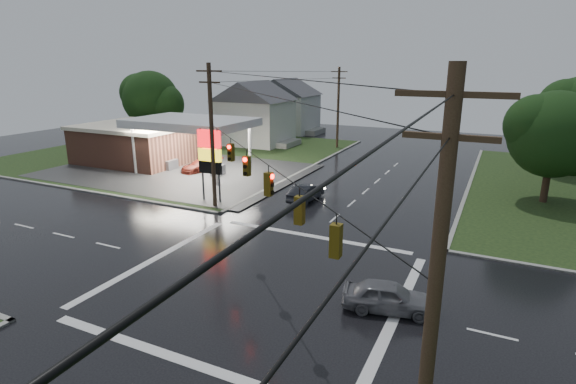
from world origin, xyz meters
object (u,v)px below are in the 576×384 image
at_px(tree_nw_behind, 151,99).
at_px(car_pump, 202,165).
at_px(gas_station, 147,141).
at_px(car_crossing, 389,297).
at_px(house_far, 286,105).
at_px(utility_pole_nw, 212,135).
at_px(tree_ne_near, 556,135).
at_px(car_north, 306,193).
at_px(pylon_sign, 210,154).
at_px(house_near, 255,112).
at_px(utility_pole_n, 338,107).
at_px(utility_pole_se, 432,316).

bearing_deg(tree_nw_behind, car_pump, -34.42).
bearing_deg(gas_station, car_pump, -5.77).
bearing_deg(car_crossing, tree_nw_behind, 41.28).
bearing_deg(gas_station, house_far, 82.50).
bearing_deg(house_far, utility_pole_nw, -72.08).
distance_m(tree_nw_behind, car_pump, 20.41).
bearing_deg(tree_ne_near, car_north, -156.03).
distance_m(pylon_sign, house_far, 39.21).
distance_m(gas_station, tree_ne_near, 40.00).
xyz_separation_m(gas_station, house_near, (4.73, 16.30, 1.86)).
distance_m(pylon_sign, car_crossing, 20.33).
distance_m(utility_pole_nw, house_far, 40.48).
bearing_deg(pylon_sign, gas_station, 148.78).
bearing_deg(tree_ne_near, utility_pole_n, 145.90).
height_order(gas_station, utility_pole_n, utility_pole_n).
xyz_separation_m(tree_ne_near, car_crossing, (-7.55, -22.00, -4.85)).
bearing_deg(utility_pole_se, car_north, 119.16).
xyz_separation_m(utility_pole_n, house_near, (-11.45, -2.00, -1.06)).
bearing_deg(car_pump, utility_pole_n, 86.13).
bearing_deg(car_north, tree_nw_behind, -24.79).
bearing_deg(gas_station, car_north, -14.32).
bearing_deg(car_pump, utility_pole_nw, -29.92).
bearing_deg(car_crossing, utility_pole_n, 10.80).
distance_m(house_near, car_crossing, 45.48).
bearing_deg(utility_pole_nw, tree_ne_near, 27.86).
distance_m(gas_station, tree_nw_behind, 13.63).
bearing_deg(house_far, gas_station, -97.50).
xyz_separation_m(utility_pole_se, car_pump, (-27.13, 28.39, -5.05)).
height_order(utility_pole_n, car_crossing, utility_pole_n).
bearing_deg(utility_pole_n, house_far, 141.23).
distance_m(car_north, car_pump, 14.78).
relative_size(utility_pole_se, car_crossing, 2.63).
height_order(gas_station, tree_nw_behind, tree_nw_behind).
bearing_deg(car_crossing, pylon_sign, 46.28).
height_order(utility_pole_nw, car_north, utility_pole_nw).
distance_m(utility_pole_se, utility_pole_n, 51.16).
relative_size(gas_station, car_north, 6.19).
xyz_separation_m(car_north, car_pump, (-13.97, 4.81, -0.03)).
bearing_deg(utility_pole_n, car_pump, -113.05).
bearing_deg(car_crossing, house_far, 18.59).
bearing_deg(utility_pole_nw, gas_station, 147.77).
relative_size(house_near, tree_nw_behind, 1.10).
bearing_deg(house_far, car_crossing, -59.27).
distance_m(tree_nw_behind, car_crossing, 50.64).
distance_m(house_far, car_pump, 29.67).
xyz_separation_m(utility_pole_se, house_far, (-31.45, 57.50, -1.32)).
xyz_separation_m(utility_pole_n, car_north, (5.84, -23.92, -4.77)).
distance_m(gas_station, utility_pole_se, 45.83).
bearing_deg(utility_pole_se, tree_ne_near, 81.62).
bearing_deg(pylon_sign, tree_nw_behind, 140.13).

